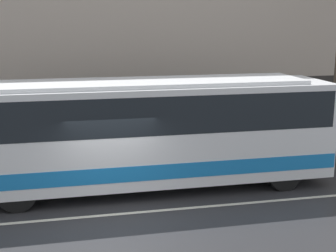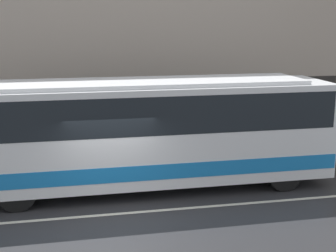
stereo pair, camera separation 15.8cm
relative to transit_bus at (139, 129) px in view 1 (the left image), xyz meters
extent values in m
plane|color=#2D2D30|center=(-0.96, -1.88, -1.90)|extent=(60.00, 60.00, 0.00)
cube|color=gray|center=(-0.96, 3.52, -1.81)|extent=(60.00, 2.79, 0.17)
cube|color=#B7A899|center=(-0.96, 5.06, 3.55)|extent=(60.00, 0.30, 10.91)
cube|color=#2D2B28|center=(-0.96, 4.90, -0.54)|extent=(60.00, 0.06, 2.73)
cube|color=beige|center=(-0.96, -1.88, -1.89)|extent=(54.00, 0.14, 0.01)
cube|color=white|center=(-0.01, 0.00, -0.10)|extent=(11.87, 2.52, 2.90)
cube|color=#1972BF|center=(-0.01, 0.00, -1.00)|extent=(11.81, 2.54, 0.45)
cube|color=black|center=(-0.01, 0.00, 0.62)|extent=(11.51, 2.54, 1.10)
cube|color=orange|center=(5.88, 0.00, 1.16)|extent=(0.12, 1.89, 0.28)
cube|color=white|center=(-0.01, 0.00, 1.41)|extent=(10.09, 2.14, 0.12)
cylinder|color=black|center=(4.33, -1.10, -1.37)|extent=(1.05, 0.28, 1.05)
cylinder|color=black|center=(4.33, 1.10, -1.37)|extent=(1.05, 0.28, 1.05)
cylinder|color=black|center=(-3.54, -1.10, -1.37)|extent=(1.05, 0.28, 1.05)
cylinder|color=black|center=(-3.54, 1.10, -1.37)|extent=(1.05, 0.28, 1.05)
cylinder|color=navy|center=(0.26, 4.46, -1.00)|extent=(0.36, 0.36, 1.45)
sphere|color=tan|center=(0.26, 4.46, -0.14)|extent=(0.27, 0.27, 0.27)
camera|label=1|loc=(-2.05, -13.69, 3.25)|focal=50.00mm
camera|label=2|loc=(-1.90, -13.72, 3.25)|focal=50.00mm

